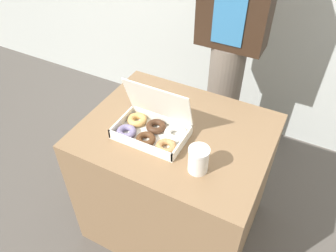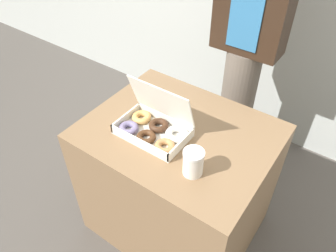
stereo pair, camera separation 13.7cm
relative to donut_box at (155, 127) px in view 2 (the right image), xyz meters
name	(u,v)px [view 2 (the right image)]	position (x,y,z in m)	size (l,w,h in m)	color
ground_plane	(176,220)	(0.08, 0.08, -0.78)	(14.00, 14.00, 0.00)	#4C4742
table	(178,182)	(0.08, 0.08, -0.41)	(0.86, 0.69, 0.74)	brown
donut_box	(155,127)	(0.00, 0.00, 0.00)	(0.33, 0.22, 0.24)	white
coffee_cup	(193,162)	(0.26, -0.10, 0.02)	(0.09, 0.09, 0.12)	silver
person_customer	(248,41)	(0.10, 0.69, 0.16)	(0.37, 0.21, 1.68)	#665B51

